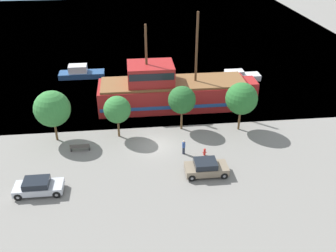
# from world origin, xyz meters

# --- Properties ---
(ground_plane) EXTENTS (160.00, 160.00, 0.00)m
(ground_plane) POSITION_xyz_m (0.00, 0.00, 0.00)
(ground_plane) COLOR gray
(water_surface) EXTENTS (80.00, 80.00, 0.00)m
(water_surface) POSITION_xyz_m (0.00, 44.00, 0.00)
(water_surface) COLOR #33566B
(water_surface) RESTS_ON ground
(pirate_ship) EXTENTS (19.85, 5.38, 11.76)m
(pirate_ship) POSITION_xyz_m (2.65, 9.32, 2.10)
(pirate_ship) COLOR #A31E1E
(pirate_ship) RESTS_ON water_surface
(moored_boat_dockside) EXTENTS (6.65, 2.29, 1.87)m
(moored_boat_dockside) POSITION_xyz_m (-9.66, 20.38, 0.68)
(moored_boat_dockside) COLOR navy
(moored_boat_dockside) RESTS_ON water_surface
(moored_boat_outer) EXTENTS (6.71, 1.88, 1.51)m
(moored_boat_outer) POSITION_xyz_m (13.23, 16.66, 0.58)
(moored_boat_outer) COLOR silver
(moored_boat_outer) RESTS_ON water_surface
(parked_car_curb_front) EXTENTS (3.98, 2.00, 1.50)m
(parked_car_curb_front) POSITION_xyz_m (4.23, -5.43, 0.74)
(parked_car_curb_front) COLOR #7F705B
(parked_car_curb_front) RESTS_ON ground_plane
(parked_car_curb_mid) EXTENTS (4.19, 1.89, 1.39)m
(parked_car_curb_mid) POSITION_xyz_m (-10.88, -6.48, 0.70)
(parked_car_curb_mid) COLOR #B7BCC6
(parked_car_curb_mid) RESTS_ON ground_plane
(fire_hydrant) EXTENTS (0.42, 0.25, 0.76)m
(fire_hydrant) POSITION_xyz_m (4.73, -2.24, 0.41)
(fire_hydrant) COLOR red
(fire_hydrant) RESTS_ON ground_plane
(bench_promenade_east) EXTENTS (1.98, 0.45, 0.85)m
(bench_promenade_east) POSITION_xyz_m (-7.91, -0.06, 0.45)
(bench_promenade_east) COLOR #4C4742
(bench_promenade_east) RESTS_ON ground_plane
(pedestrian_walking_near) EXTENTS (0.32, 0.32, 1.57)m
(pedestrian_walking_near) POSITION_xyz_m (2.65, -1.76, 0.79)
(pedestrian_walking_near) COLOR #232838
(pedestrian_walking_near) RESTS_ON ground_plane
(tree_row_east) EXTENTS (3.80, 3.80, 5.68)m
(tree_row_east) POSITION_xyz_m (-10.61, 2.43, 3.77)
(tree_row_east) COLOR brown
(tree_row_east) RESTS_ON ground_plane
(tree_row_mideast) EXTENTS (2.92, 2.92, 4.77)m
(tree_row_mideast) POSITION_xyz_m (-3.92, 2.44, 3.30)
(tree_row_mideast) COLOR brown
(tree_row_mideast) RESTS_ON ground_plane
(tree_row_midwest) EXTENTS (3.07, 3.07, 5.16)m
(tree_row_midwest) POSITION_xyz_m (3.15, 3.36, 3.62)
(tree_row_midwest) COLOR brown
(tree_row_midwest) RESTS_ON ground_plane
(tree_row_west) EXTENTS (3.53, 3.53, 5.62)m
(tree_row_west) POSITION_xyz_m (9.59, 2.51, 3.85)
(tree_row_west) COLOR brown
(tree_row_west) RESTS_ON ground_plane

